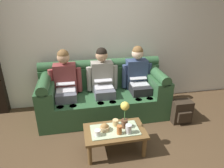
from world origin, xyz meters
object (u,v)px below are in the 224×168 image
object	(u,v)px
cup_near_right	(128,129)
cup_far_left	(115,123)
couch	(103,95)
flower_vase	(125,113)
coffee_table	(115,133)
backpack_right	(181,112)
person_right	(138,78)
snack_bowl	(105,128)
cup_far_center	(98,133)
person_left	(66,83)
person_middle	(103,80)
cup_near_left	(119,130)

from	to	relation	value
cup_near_right	cup_far_left	size ratio (longest dim) A/B	1.35
couch	flower_vase	xyz separation A→B (m)	(0.14, -1.01, 0.22)
coffee_table	backpack_right	distance (m)	1.36
person_right	flower_vase	world-z (taller)	person_right
cup_far_left	backpack_right	xyz separation A→B (m)	(1.24, 0.39, -0.21)
snack_bowl	backpack_right	distance (m)	1.50
cup_far_center	cup_far_left	xyz separation A→B (m)	(0.27, 0.17, 0.01)
cup_near_right	cup_far_center	world-z (taller)	cup_near_right
person_right	backpack_right	size ratio (longest dim) A/B	3.05
person_left	coffee_table	xyz separation A→B (m)	(0.65, -1.04, -0.36)
person_middle	backpack_right	bearing A→B (deg)	-23.71
couch	coffee_table	world-z (taller)	couch
backpack_right	coffee_table	bearing A→B (deg)	-159.43
person_middle	cup_near_left	xyz separation A→B (m)	(0.04, -1.13, -0.24)
person_left	cup_far_left	size ratio (longest dim) A/B	12.98
couch	person_middle	world-z (taller)	person_middle
couch	person_left	bearing A→B (deg)	-179.69
couch	flower_vase	bearing A→B (deg)	-82.03
person_middle	coffee_table	distance (m)	1.10
coffee_table	cup_near_left	bearing A→B (deg)	-67.29
person_middle	cup_near_left	world-z (taller)	person_middle
cup_near_left	cup_far_left	xyz separation A→B (m)	(-0.01, 0.19, -0.01)
person_left	cup_near_right	xyz separation A→B (m)	(0.81, -1.14, -0.24)
person_middle	backpack_right	distance (m)	1.46
cup_far_center	cup_near_right	bearing A→B (deg)	-4.12
cup_near_right	cup_far_left	world-z (taller)	cup_near_right
person_right	coffee_table	xyz separation A→B (m)	(-0.65, -1.04, -0.36)
couch	person_right	bearing A→B (deg)	-0.31
couch	cup_near_left	world-z (taller)	couch
snack_bowl	cup_far_left	xyz separation A→B (m)	(0.17, 0.07, 0.01)
flower_vase	cup_near_left	distance (m)	0.23
cup_near_right	snack_bowl	bearing A→B (deg)	158.10
coffee_table	cup_near_left	xyz separation A→B (m)	(0.04, -0.10, 0.12)
person_right	cup_far_center	size ratio (longest dim) A/B	14.97
person_left	snack_bowl	distance (m)	1.17
person_left	cup_near_left	distance (m)	1.34
coffee_table	couch	bearing A→B (deg)	90.00
person_left	backpack_right	bearing A→B (deg)	-16.24
person_left	cup_near_right	bearing A→B (deg)	-54.66
cup_far_left	backpack_right	distance (m)	1.32
cup_far_center	backpack_right	size ratio (longest dim) A/B	0.20
flower_vase	cup_far_center	distance (m)	0.44
person_middle	person_right	world-z (taller)	same
coffee_table	cup_far_center	size ratio (longest dim) A/B	10.25
person_right	cup_far_center	xyz separation A→B (m)	(-0.89, -1.11, -0.26)
couch	backpack_right	xyz separation A→B (m)	(1.27, -0.56, -0.17)
cup_near_left	cup_far_center	distance (m)	0.29
cup_near_left	person_right	bearing A→B (deg)	61.84
person_right	cup_near_left	bearing A→B (deg)	-118.16
person_left	cup_near_right	distance (m)	1.42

